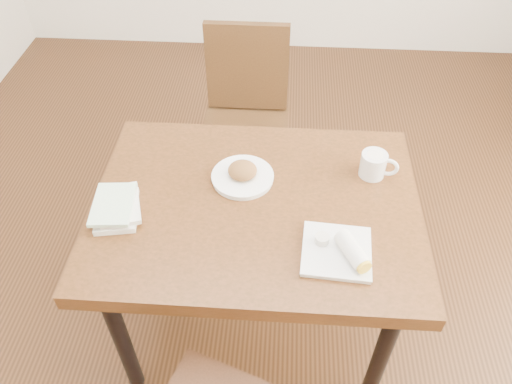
# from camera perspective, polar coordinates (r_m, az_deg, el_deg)

# --- Properties ---
(ground) EXTENTS (4.00, 5.00, 0.01)m
(ground) POSITION_cam_1_polar(r_m,az_deg,el_deg) (2.34, 0.00, -14.11)
(ground) COLOR #472814
(ground) RESTS_ON ground
(table) EXTENTS (1.14, 0.86, 0.75)m
(table) POSITION_cam_1_polar(r_m,az_deg,el_deg) (1.80, 0.00, -3.03)
(table) COLOR #5E3016
(table) RESTS_ON ground
(chair_far) EXTENTS (0.42, 0.42, 0.95)m
(chair_far) POSITION_cam_1_polar(r_m,az_deg,el_deg) (2.50, -1.16, 9.22)
(chair_far) COLOR #412A12
(chair_far) RESTS_ON ground
(plate_scone) EXTENTS (0.23, 0.23, 0.07)m
(plate_scone) POSITION_cam_1_polar(r_m,az_deg,el_deg) (1.81, -1.54, 2.00)
(plate_scone) COLOR white
(plate_scone) RESTS_ON table
(coffee_mug) EXTENTS (0.14, 0.09, 0.09)m
(coffee_mug) POSITION_cam_1_polar(r_m,az_deg,el_deg) (1.86, 13.38, 3.09)
(coffee_mug) COLOR white
(coffee_mug) RESTS_ON table
(plate_burrito) EXTENTS (0.23, 0.23, 0.07)m
(plate_burrito) POSITION_cam_1_polar(r_m,az_deg,el_deg) (1.59, 9.72, -6.66)
(plate_burrito) COLOR white
(plate_burrito) RESTS_ON table
(book_stack) EXTENTS (0.19, 0.23, 0.05)m
(book_stack) POSITION_cam_1_polar(r_m,az_deg,el_deg) (1.75, -15.63, -1.69)
(book_stack) COLOR white
(book_stack) RESTS_ON table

